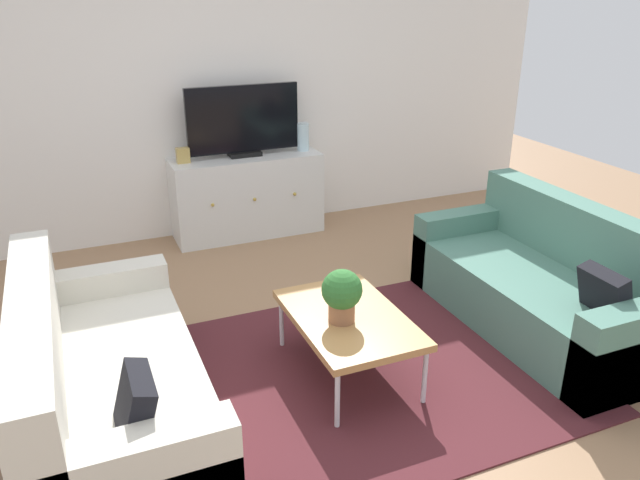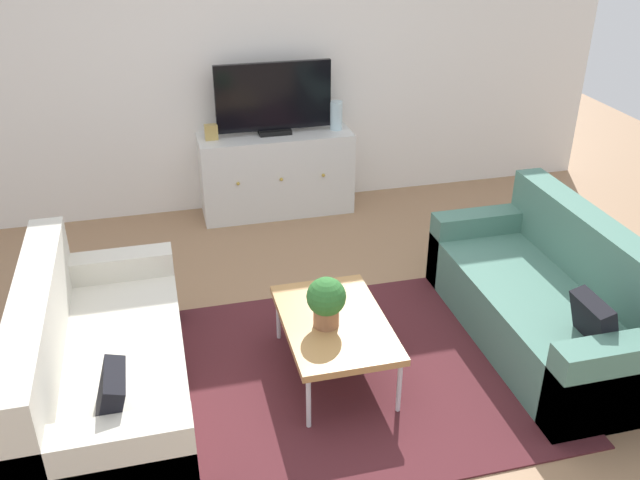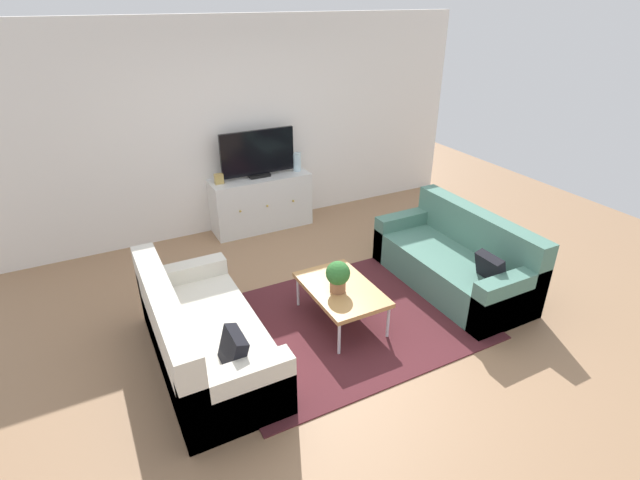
% 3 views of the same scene
% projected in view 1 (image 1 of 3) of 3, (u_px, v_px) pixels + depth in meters
% --- Properties ---
extents(ground_plane, '(10.00, 10.00, 0.00)m').
position_uv_depth(ground_plane, '(346.00, 361.00, 3.83)').
color(ground_plane, '#997251').
extents(wall_back, '(6.40, 0.12, 2.70)m').
position_uv_depth(wall_back, '(226.00, 82.00, 5.48)').
color(wall_back, white).
rests_on(wall_back, ground_plane).
extents(area_rug, '(2.50, 1.90, 0.01)m').
position_uv_depth(area_rug, '(357.00, 374.00, 3.70)').
color(area_rug, '#4C1E23').
rests_on(area_rug, ground_plane).
extents(couch_left_side, '(0.84, 1.80, 0.83)m').
position_uv_depth(couch_left_side, '(97.00, 389.00, 3.12)').
color(couch_left_side, beige).
rests_on(couch_left_side, ground_plane).
extents(couch_right_side, '(0.84, 1.80, 0.83)m').
position_uv_depth(couch_right_side, '(548.00, 288.00, 4.15)').
color(couch_right_side, '#4C7A6B').
rests_on(couch_right_side, ground_plane).
extents(coffee_table, '(0.60, 0.94, 0.39)m').
position_uv_depth(coffee_table, '(348.00, 320.00, 3.58)').
color(coffee_table, '#B7844C').
rests_on(coffee_table, ground_plane).
extents(potted_plant, '(0.23, 0.23, 0.31)m').
position_uv_depth(potted_plant, '(342.00, 293.00, 3.45)').
color(potted_plant, '#936042').
rests_on(potted_plant, coffee_table).
extents(tv_console, '(1.34, 0.47, 0.74)m').
position_uv_depth(tv_console, '(247.00, 196.00, 5.64)').
color(tv_console, silver).
rests_on(tv_console, ground_plane).
extents(flat_screen_tv, '(1.00, 0.16, 0.62)m').
position_uv_depth(flat_screen_tv, '(243.00, 121.00, 5.40)').
color(flat_screen_tv, black).
rests_on(flat_screen_tv, tv_console).
extents(glass_vase, '(0.11, 0.11, 0.25)m').
position_uv_depth(glass_vase, '(303.00, 137.00, 5.65)').
color(glass_vase, silver).
rests_on(glass_vase, tv_console).
extents(mantel_clock, '(0.11, 0.07, 0.13)m').
position_uv_depth(mantel_clock, '(183.00, 155.00, 5.28)').
color(mantel_clock, tan).
rests_on(mantel_clock, tv_console).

